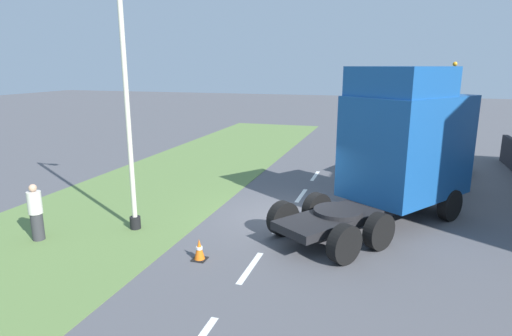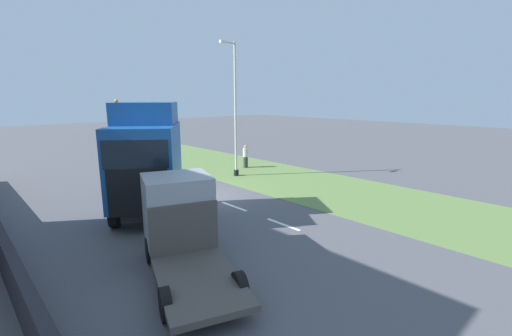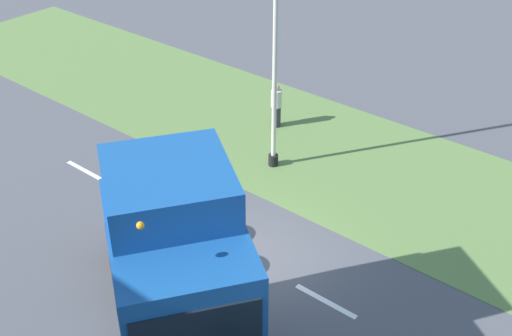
{
  "view_description": "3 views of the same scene",
  "coord_description": "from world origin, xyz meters",
  "views": [
    {
      "loc": [
        3.08,
        -13.28,
        4.97
      ],
      "look_at": [
        -1.2,
        0.39,
        1.51
      ],
      "focal_mm": 30.0,
      "sensor_mm": 36.0,
      "label": 1
    },
    {
      "loc": [
        9.84,
        14.73,
        5.15
      ],
      "look_at": [
        -2.37,
        1.48,
        1.4
      ],
      "focal_mm": 24.0,
      "sensor_mm": 36.0,
      "label": 2
    },
    {
      "loc": [
        10.24,
        8.61,
        11.48
      ],
      "look_at": [
        -1.32,
        -0.84,
        1.98
      ],
      "focal_mm": 45.0,
      "sensor_mm": 36.0,
      "label": 3
    }
  ],
  "objects": [
    {
      "name": "ground_plane",
      "position": [
        0.0,
        0.0,
        0.0
      ],
      "size": [
        120.0,
        120.0,
        0.0
      ],
      "primitive_type": "plane",
      "color": "#515156",
      "rests_on": "ground"
    },
    {
      "name": "grass_verge",
      "position": [
        -6.0,
        0.0,
        0.01
      ],
      "size": [
        7.0,
        44.0,
        0.01
      ],
      "color": "#607F42",
      "rests_on": "ground"
    },
    {
      "name": "lane_markings",
      "position": [
        0.0,
        -0.7,
        0.0
      ],
      "size": [
        0.16,
        14.6,
        0.0
      ],
      "color": "white",
      "rests_on": "ground"
    },
    {
      "name": "lorry_cab",
      "position": [
        3.54,
        1.03,
        2.48
      ],
      "size": [
        6.03,
        7.04,
        5.07
      ],
      "rotation": [
        0.0,
        0.0,
        -0.61
      ],
      "color": "black",
      "rests_on": "ground"
    },
    {
      "name": "lamp_post",
      "position": [
        -4.16,
        -2.48,
        3.95
      ],
      "size": [
        1.28,
        0.33,
        8.49
      ],
      "color": "black",
      "rests_on": "ground"
    },
    {
      "name": "pedestrian",
      "position": [
        -6.43,
        -4.07,
        0.83
      ],
      "size": [
        0.39,
        0.39,
        1.69
      ],
      "color": "#333338",
      "rests_on": "ground"
    },
    {
      "name": "traffic_cone_lead",
      "position": [
        -1.41,
        -3.87,
        0.28
      ],
      "size": [
        0.36,
        0.36,
        0.58
      ],
      "color": "black",
      "rests_on": "ground"
    }
  ]
}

